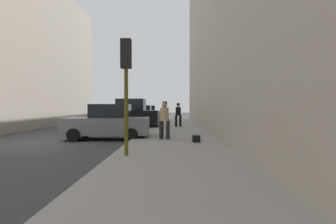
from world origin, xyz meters
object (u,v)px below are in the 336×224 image
(pedestrian_with_beanie, at_px, (165,117))
(traffic_light, at_px, (126,71))
(parked_blue_sedan, at_px, (140,115))
(parked_black_suv, at_px, (129,115))
(duffel_bag, at_px, (196,139))
(pedestrian_in_tan_coat, at_px, (164,119))
(parked_red_hatchback, at_px, (146,113))
(fire_hydrant, at_px, (147,127))
(pedestrian_with_fedora, at_px, (178,114))
(parked_gray_coupe, at_px, (108,123))

(pedestrian_with_beanie, bearing_deg, traffic_light, -101.19)
(pedestrian_with_beanie, bearing_deg, parked_blue_sedan, 102.64)
(parked_black_suv, xyz_separation_m, duffel_bag, (4.31, -8.55, -0.74))
(parked_blue_sedan, bearing_deg, pedestrian_in_tan_coat, -78.31)
(parked_red_hatchback, relative_size, fire_hydrant, 5.98)
(pedestrian_with_beanie, bearing_deg, pedestrian_in_tan_coat, -89.06)
(traffic_light, relative_size, pedestrian_with_fedora, 2.03)
(parked_gray_coupe, relative_size, pedestrian_in_tan_coat, 2.48)
(parked_gray_coupe, bearing_deg, pedestrian_in_tan_coat, -19.71)
(parked_gray_coupe, bearing_deg, parked_blue_sedan, 90.00)
(pedestrian_in_tan_coat, xyz_separation_m, pedestrian_with_fedora, (0.81, 7.62, 0.03))
(fire_hydrant, height_order, traffic_light, traffic_light)
(parked_red_hatchback, height_order, duffel_bag, parked_red_hatchback)
(parked_gray_coupe, bearing_deg, parked_black_suv, 90.00)
(parked_black_suv, distance_m, parked_red_hatchback, 12.90)
(parked_black_suv, xyz_separation_m, pedestrian_in_tan_coat, (2.91, -7.62, 0.07))
(parked_red_hatchback, bearing_deg, pedestrian_with_beanie, -81.49)
(pedestrian_with_fedora, relative_size, duffel_bag, 4.04)
(parked_gray_coupe, distance_m, pedestrian_with_fedora, 7.56)
(parked_red_hatchback, bearing_deg, pedestrian_in_tan_coat, -81.92)
(pedestrian_with_beanie, xyz_separation_m, pedestrian_with_fedora, (0.83, 6.44, 0.00))
(traffic_light, bearing_deg, pedestrian_with_fedora, 80.94)
(pedestrian_in_tan_coat, relative_size, duffel_bag, 3.89)
(fire_hydrant, bearing_deg, pedestrian_with_beanie, -56.86)
(parked_gray_coupe, distance_m, pedestrian_with_beanie, 2.91)
(fire_hydrant, relative_size, pedestrian_with_beanie, 0.40)
(parked_blue_sedan, distance_m, duffel_bag, 15.63)
(parked_gray_coupe, distance_m, traffic_light, 5.78)
(parked_red_hatchback, xyz_separation_m, fire_hydrant, (1.80, -17.67, -0.35))
(parked_blue_sedan, xyz_separation_m, pedestrian_in_tan_coat, (2.91, -14.09, 0.26))
(pedestrian_with_beanie, xyz_separation_m, duffel_bag, (1.41, -2.11, -0.85))
(traffic_light, distance_m, duffel_bag, 4.70)
(parked_blue_sedan, relative_size, traffic_light, 1.18)
(parked_gray_coupe, distance_m, fire_hydrant, 2.58)
(pedestrian_with_beanie, bearing_deg, parked_red_hatchback, 98.51)
(pedestrian_with_fedora, distance_m, duffel_bag, 8.61)
(parked_gray_coupe, bearing_deg, duffel_bag, -24.61)
(parked_red_hatchback, height_order, pedestrian_in_tan_coat, pedestrian_in_tan_coat)
(traffic_light, height_order, pedestrian_in_tan_coat, traffic_light)
(parked_blue_sedan, distance_m, pedestrian_with_fedora, 7.46)
(parked_black_suv, bearing_deg, pedestrian_with_beanie, -65.79)
(parked_black_suv, height_order, parked_red_hatchback, parked_black_suv)
(pedestrian_in_tan_coat, bearing_deg, parked_red_hatchback, 98.08)
(parked_blue_sedan, bearing_deg, pedestrian_with_beanie, -77.36)
(parked_gray_coupe, bearing_deg, fire_hydrant, 45.03)
(pedestrian_with_fedora, bearing_deg, fire_hydrant, -111.87)
(parked_red_hatchback, bearing_deg, traffic_light, -85.69)
(duffel_bag, bearing_deg, parked_gray_coupe, 155.39)
(parked_blue_sedan, height_order, pedestrian_in_tan_coat, pedestrian_in_tan_coat)
(duffel_bag, bearing_deg, parked_blue_sedan, 106.00)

